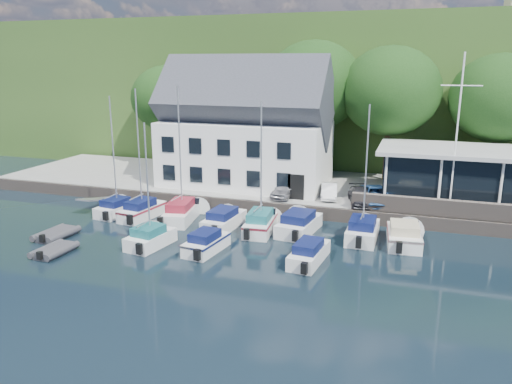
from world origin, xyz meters
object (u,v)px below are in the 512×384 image
Objects in this scene: harbor_building at (246,134)px; boat_r1_0 at (114,162)px; club_pavilion at (467,175)px; boat_r1_7 at (404,234)px; boat_r1_4 at (261,166)px; car_blue at (376,195)px; boat_r1_3 at (224,218)px; car_white at (329,191)px; boat_r1_6 at (366,170)px; dinghy_0 at (56,233)px; flagpole at (457,134)px; boat_r2_1 at (147,181)px; boat_r1_5 at (299,222)px; boat_r1_1 at (139,159)px; boat_r2_3 at (309,251)px; car_dgrey at (360,196)px; car_silver at (284,189)px; boat_r1_2 at (180,157)px; boat_r2_2 at (206,241)px; dinghy_1 at (54,249)px.

harbor_building is 11.76m from boat_r1_0.
club_pavilion reaches higher than boat_r1_7.
boat_r1_4 reaches higher than boat_r1_0.
car_blue is 0.67× the size of boat_r1_3.
boat_r1_7 is at bearing -55.94° from car_white.
car_white is 0.37× the size of boat_r1_6.
dinghy_0 is (-26.32, -14.41, -2.70)m from club_pavilion.
boat_r1_6 is at bearing -136.52° from flagpole.
boat_r1_4 is 1.08× the size of boat_r2_1.
club_pavilion is at bearing 6.17° from car_blue.
boat_r2_1 is (-9.38, -11.58, 2.73)m from car_white.
boat_r1_4 is at bearing 7.21° from boat_r1_0.
boat_r1_5 reaches higher than boat_r1_3.
car_white is at bearing -19.18° from harbor_building.
flagpole is 22.71m from boat_r1_1.
car_white is at bearing 99.72° from boat_r2_3.
boat_r1_6 is at bearing -94.98° from car_dgrey.
boat_r1_1 is (2.26, -0.11, 0.38)m from boat_r1_0.
harbor_building is 1.55× the size of boat_r1_4.
boat_r2_1 is at bearing -144.58° from boat_r1_4.
harbor_building reaches higher than car_silver.
flagpole reaches higher than boat_r2_1.
dinghy_0 is (-15.22, -6.20, -0.40)m from boat_r1_5.
dinghy_0 is (-19.57, -6.05, -4.39)m from boat_r1_6.
boat_r1_2 is 7.92m from boat_r2_2.
flagpole is at bearing 42.97° from boat_r2_2.
dinghy_0 is (-16.21, -12.17, -1.22)m from car_white.
club_pavilion is 29.83m from dinghy_1.
boat_r2_2 is at bearing -18.77° from boat_r1_0.
boat_r1_3 is (-6.30, -6.66, -0.86)m from car_white.
boat_r1_5 is at bearing -8.97° from boat_r1_2.
boat_r1_1 is at bearing 64.94° from dinghy_0.
club_pavilion is at bearing 58.87° from boat_r1_7.
boat_r2_2 is (-2.21, -10.46, -0.92)m from car_silver.
car_dgrey is at bearing -28.67° from car_white.
boat_r1_5 is at bearing 8.44° from boat_r1_4.
boat_r1_2 is 1.01× the size of boat_r1_6.
flagpole is 1.85× the size of boat_r1_3.
car_white is 12.01m from boat_r1_2.
car_white is at bearing 40.97° from dinghy_0.
boat_r2_3 is (4.36, -4.38, -3.97)m from boat_r1_4.
boat_r1_1 is 16.38m from boat_r1_6.
boat_r1_4 reaches higher than boat_r2_1.
flagpole is 1.29× the size of boat_r2_1.
boat_r1_0 is at bearing -167.27° from flagpole.
boat_r1_2 reaches higher than boat_r1_6.
boat_r1_5 is (8.90, 0.04, -4.01)m from boat_r1_2.
boat_r1_5 is at bearing 42.84° from boat_r2_1.
boat_r1_0 reaches higher than boat_r2_2.
boat_r2_3 is at bearing -128.73° from flagpole.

